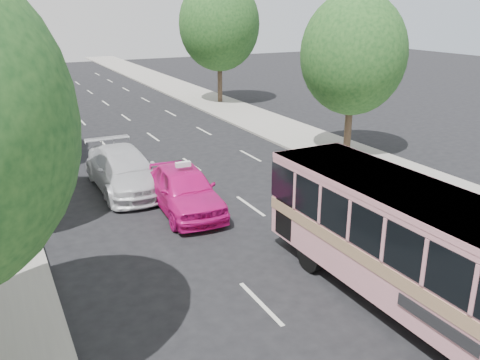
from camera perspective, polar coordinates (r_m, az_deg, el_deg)
ground at (r=15.74m, az=4.85°, el=-8.42°), size 120.00×120.00×0.00m
sidewalk_right at (r=36.31m, az=-0.29°, el=7.65°), size 4.00×90.00×0.12m
tree_right_near at (r=25.66m, az=12.85°, el=14.05°), size 5.10×5.10×7.95m
tree_right_far at (r=39.41m, az=-2.22°, el=17.43°), size 6.00×6.00×9.35m
pink_bus at (r=12.90m, az=19.55°, el=-6.55°), size 2.57×9.66×3.07m
pink_taxi at (r=18.75m, az=-6.30°, el=-0.99°), size 2.32×5.12×1.71m
white_pickup at (r=21.40m, az=-12.95°, el=1.13°), size 2.33×5.73×1.66m
tour_coach_front at (r=29.90m, az=-22.93°, el=7.51°), size 2.82×11.31×3.36m
taxi_roof_sign at (r=18.45m, az=-6.41°, el=1.76°), size 0.56×0.21×0.18m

